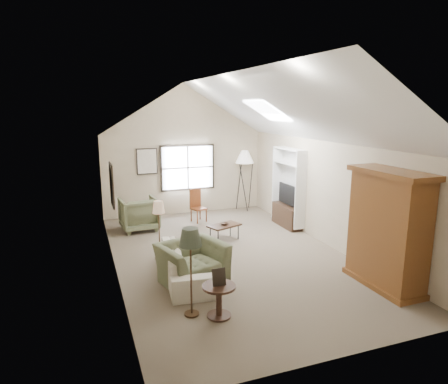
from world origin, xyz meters
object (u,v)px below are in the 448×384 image
object	(u,v)px
sofa	(187,263)
side_chair	(199,206)
coffee_table	(224,233)
armchair_near	(192,263)
armchair_far	(139,214)
armoire	(388,230)
side_table	(219,301)

from	to	relation	value
sofa	side_chair	world-z (taller)	side_chair
coffee_table	side_chair	bearing A→B (deg)	93.98
sofa	armchair_near	size ratio (longest dim) A/B	1.82
armchair_far	armoire	bearing A→B (deg)	121.95
armchair_near	side_chair	xyz separation A→B (m)	(1.29, 3.90, 0.10)
armoire	side_chair	xyz separation A→B (m)	(-2.06, 5.28, -0.61)
armoire	armchair_far	bearing A→B (deg)	126.71
armchair_near	side_table	bearing A→B (deg)	-103.32
armoire	side_chair	world-z (taller)	armoire
sofa	side_table	bearing A→B (deg)	-169.96
side_chair	armchair_far	bearing A→B (deg)	167.17
side_table	side_chair	xyz separation A→B (m)	(1.24, 5.29, 0.22)
side_table	armchair_near	bearing A→B (deg)	92.15
sofa	coffee_table	size ratio (longest dim) A/B	2.67
armchair_near	armchair_far	bearing A→B (deg)	81.61
side_chair	sofa	bearing A→B (deg)	-128.19
sofa	coffee_table	xyz separation A→B (m)	(1.46, 1.86, -0.11)
armoire	coffee_table	size ratio (longest dim) A/B	2.74
armchair_near	armchair_far	distance (m)	3.76
armchair_near	coffee_table	distance (m)	2.51
side_table	coffee_table	bearing A→B (deg)	68.52
armoire	side_table	size ratio (longest dim) A/B	4.09
armchair_far	armchair_near	bearing A→B (deg)	92.32
armoire	armchair_far	distance (m)	6.41
sofa	armchair_near	distance (m)	0.22
armoire	armchair_near	xyz separation A→B (m)	(-3.35, 1.38, -0.72)
side_chair	side_table	bearing A→B (deg)	-121.45
coffee_table	side_table	distance (m)	3.72
armoire	sofa	xyz separation A→B (m)	(-3.40, 1.59, -0.79)
sofa	armchair_near	bearing A→B (deg)	-160.23
coffee_table	side_table	bearing A→B (deg)	-111.48
armchair_near	coffee_table	world-z (taller)	armchair_near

